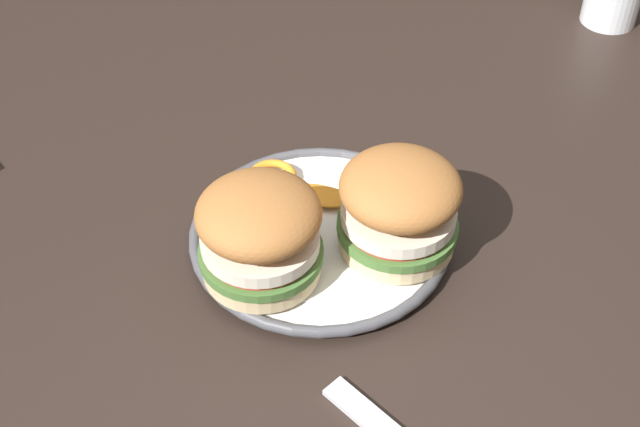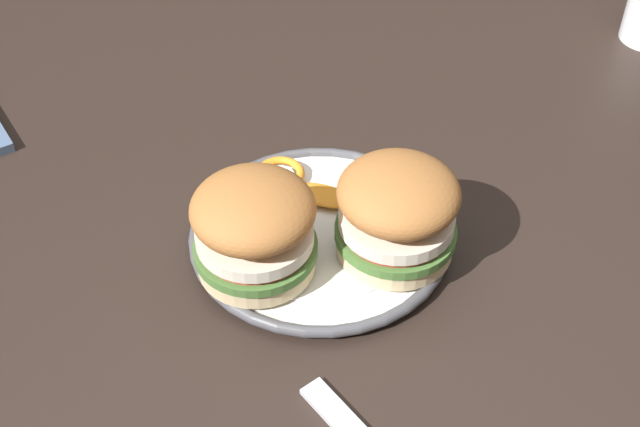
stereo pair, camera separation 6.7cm
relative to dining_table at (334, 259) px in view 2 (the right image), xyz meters
The scene contains 7 objects.
dining_table is the anchor object (origin of this frame).
dinner_plate 0.11m from the dining_table, 111.43° to the right, with size 0.27×0.27×0.02m.
sandwich_half_left 0.18m from the dining_table, 59.78° to the right, with size 0.13×0.13×0.10m.
sandwich_half_right 0.20m from the dining_table, 132.14° to the right, with size 0.12×0.12×0.10m.
orange_peel_curled 0.12m from the dining_table, 151.39° to the left, with size 0.06×0.06×0.01m.
orange_peel_strip_long 0.11m from the dining_table, 151.54° to the right, with size 0.08×0.06×0.01m.
orange_peel_strip_short 0.14m from the dining_table, behind, with size 0.03×0.08×0.01m.
Camera 2 is at (-0.08, -0.68, 1.37)m, focal length 48.81 mm.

